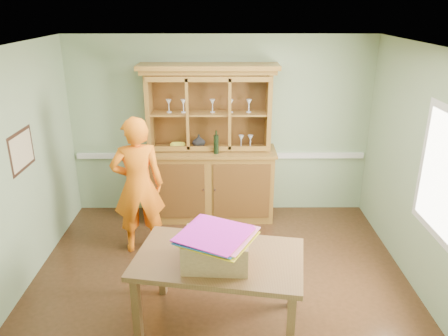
{
  "coord_description": "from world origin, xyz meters",
  "views": [
    {
      "loc": [
        0.03,
        -4.37,
        3.12
      ],
      "look_at": [
        0.05,
        0.4,
        1.3
      ],
      "focal_mm": 35.0,
      "sensor_mm": 36.0,
      "label": 1
    }
  ],
  "objects_px": {
    "china_hutch": "(209,167)",
    "dining_table": "(219,265)",
    "person": "(138,186)",
    "cardboard_box": "(216,250)"
  },
  "relations": [
    {
      "from": "china_hutch",
      "to": "dining_table",
      "type": "xyz_separation_m",
      "value": [
        0.16,
        -2.46,
        -0.1
      ]
    },
    {
      "from": "person",
      "to": "dining_table",
      "type": "bearing_deg",
      "value": 112.48
    },
    {
      "from": "china_hutch",
      "to": "dining_table",
      "type": "height_order",
      "value": "china_hutch"
    },
    {
      "from": "china_hutch",
      "to": "cardboard_box",
      "type": "xyz_separation_m",
      "value": [
        0.13,
        -2.57,
        0.14
      ]
    },
    {
      "from": "china_hutch",
      "to": "dining_table",
      "type": "bearing_deg",
      "value": -86.31
    },
    {
      "from": "cardboard_box",
      "to": "person",
      "type": "bearing_deg",
      "value": 122.53
    },
    {
      "from": "cardboard_box",
      "to": "person",
      "type": "distance_m",
      "value": 1.9
    },
    {
      "from": "dining_table",
      "to": "person",
      "type": "relative_size",
      "value": 0.96
    },
    {
      "from": "china_hutch",
      "to": "cardboard_box",
      "type": "height_order",
      "value": "china_hutch"
    },
    {
      "from": "dining_table",
      "to": "cardboard_box",
      "type": "distance_m",
      "value": 0.26
    }
  ]
}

